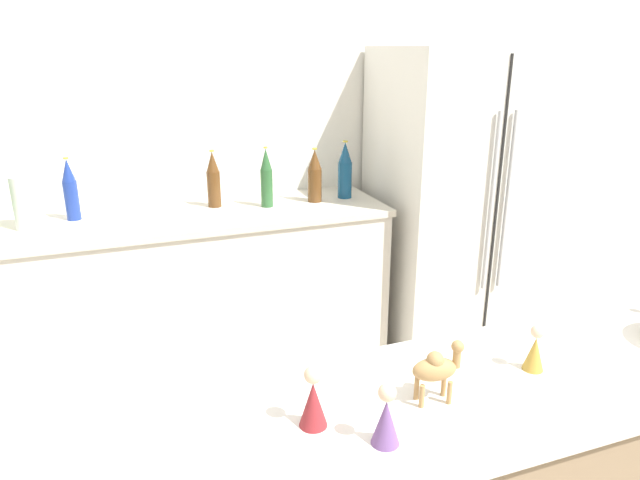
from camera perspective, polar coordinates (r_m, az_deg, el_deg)
name	(u,v)px	position (r m, az deg, el deg)	size (l,w,h in m)	color
wall_back	(240,134)	(3.31, -7.96, 10.46)	(8.00, 0.06, 2.55)	white
back_counter	(187,298)	(3.16, -13.16, -5.62)	(2.14, 0.63, 0.93)	silver
refrigerator	(457,201)	(3.48, 13.58, 3.77)	(0.92, 0.75, 1.75)	silver
paper_towel_roll	(26,203)	(2.98, -27.35, 3.34)	(0.11, 0.11, 0.25)	white
back_bottle_0	(266,178)	(3.03, -5.38, 6.16)	(0.06, 0.06, 0.32)	#2D6033
back_bottle_1	(213,180)	(3.07, -10.61, 5.93)	(0.07, 0.07, 0.30)	brown
back_bottle_2	(70,190)	(3.04, -23.69, 4.58)	(0.07, 0.07, 0.31)	navy
back_bottle_3	(315,176)	(3.13, -0.53, 6.39)	(0.08, 0.08, 0.30)	brown
back_bottle_4	(345,171)	(3.21, 2.51, 6.93)	(0.08, 0.08, 0.32)	navy
camel_figurine	(437,368)	(1.37, 11.60, -12.40)	(0.12, 0.07, 0.15)	#A87F4C
wise_man_figurine_blue	(313,400)	(1.28, -0.69, -15.75)	(0.06, 0.06, 0.15)	maroon
wise_man_figurine_crimson	(535,351)	(1.57, 20.68, -10.32)	(0.05, 0.05, 0.12)	#B28933
wise_man_figurine_purple	(386,418)	(1.24, 6.62, -17.29)	(0.06, 0.06, 0.14)	#6B4784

